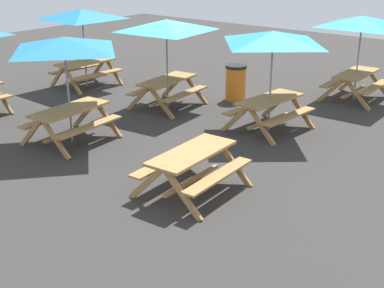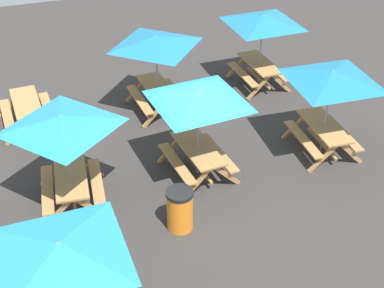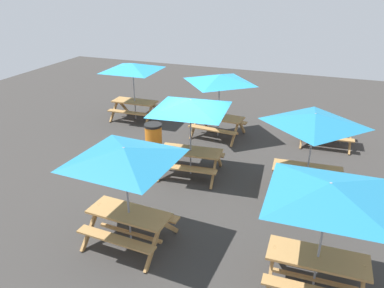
% 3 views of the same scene
% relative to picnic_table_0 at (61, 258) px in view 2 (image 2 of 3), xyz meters
% --- Properties ---
extents(ground_plane, '(27.82, 27.82, 0.00)m').
position_rel_picnic_table_0_xyz_m(ground_plane, '(3.75, -3.72, -1.99)').
color(ground_plane, '#33302D').
rests_on(ground_plane, ground).
extents(picnic_table_0, '(2.83, 2.83, 2.34)m').
position_rel_picnic_table_0_xyz_m(picnic_table_0, '(0.00, 0.00, 0.00)').
color(picnic_table_0, '#A87A44').
rests_on(picnic_table_0, ground).
extents(picnic_table_1, '(2.13, 2.13, 2.34)m').
position_rel_picnic_table_0_xyz_m(picnic_table_1, '(7.07, -3.54, 0.00)').
color(picnic_table_1, '#A87A44').
rests_on(picnic_table_1, ground).
extents(picnic_table_2, '(1.86, 1.61, 0.81)m').
position_rel_picnic_table_0_xyz_m(picnic_table_2, '(7.42, 0.11, -1.43)').
color(picnic_table_2, '#A87A44').
rests_on(picnic_table_2, ground).
extents(picnic_table_3, '(2.83, 2.83, 2.34)m').
position_rel_picnic_table_0_xyz_m(picnic_table_3, '(7.54, -6.99, 0.00)').
color(picnic_table_3, '#A87A44').
rests_on(picnic_table_3, ground).
extents(picnic_table_4, '(2.82, 2.82, 2.34)m').
position_rel_picnic_table_0_xyz_m(picnic_table_4, '(3.78, -3.60, 0.00)').
color(picnic_table_4, '#A87A44').
rests_on(picnic_table_4, ground).
extents(picnic_table_5, '(2.18, 2.18, 2.34)m').
position_rel_picnic_table_0_xyz_m(picnic_table_5, '(3.71, -0.55, 0.00)').
color(picnic_table_5, '#A87A44').
rests_on(picnic_table_5, ground).
extents(picnic_table_6, '(2.82, 2.82, 2.34)m').
position_rel_picnic_table_0_xyz_m(picnic_table_6, '(3.65, -6.98, 0.00)').
color(picnic_table_6, '#A87A44').
rests_on(picnic_table_6, ground).
extents(trash_bin_orange, '(0.59, 0.59, 0.98)m').
position_rel_picnic_table_0_xyz_m(trash_bin_orange, '(2.09, -2.58, -1.49)').
color(trash_bin_orange, orange).
rests_on(trash_bin_orange, ground).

